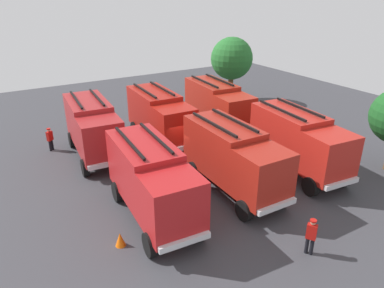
# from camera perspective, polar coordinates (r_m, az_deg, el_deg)

# --- Properties ---
(ground_plane) EXTENTS (51.37, 51.37, 0.00)m
(ground_plane) POSITION_cam_1_polar(r_m,az_deg,el_deg) (23.70, 0.00, -3.10)
(ground_plane) COLOR #38383D
(fire_truck_0) EXTENTS (7.38, 3.23, 3.88)m
(fire_truck_0) POSITION_cam_1_polar(r_m,az_deg,el_deg) (24.88, -15.58, 2.74)
(fire_truck_0) COLOR maroon
(fire_truck_0) RESTS_ON ground
(fire_truck_1) EXTENTS (7.35, 3.14, 3.88)m
(fire_truck_1) POSITION_cam_1_polar(r_m,az_deg,el_deg) (17.57, -6.43, -5.52)
(fire_truck_1) COLOR #AF1A1C
(fire_truck_1) RESTS_ON ground
(fire_truck_2) EXTENTS (7.30, 3.01, 3.88)m
(fire_truck_2) POSITION_cam_1_polar(r_m,az_deg,el_deg) (26.25, -5.15, 4.63)
(fire_truck_2) COLOR #A21810
(fire_truck_2) RESTS_ON ground
(fire_truck_3) EXTENTS (7.24, 2.84, 3.88)m
(fire_truck_3) POSITION_cam_1_polar(r_m,az_deg,el_deg) (19.86, 6.65, -1.91)
(fire_truck_3) COLOR maroon
(fire_truck_3) RESTS_ON ground
(fire_truck_4) EXTENTS (7.36, 3.18, 3.88)m
(fire_truck_4) POSITION_cam_1_polar(r_m,az_deg,el_deg) (28.79, 4.14, 6.39)
(fire_truck_4) COLOR #9D1F13
(fire_truck_4) RESTS_ON ground
(fire_truck_5) EXTENTS (7.40, 3.32, 3.88)m
(fire_truck_5) POSITION_cam_1_polar(r_m,az_deg,el_deg) (22.82, 16.67, 0.69)
(fire_truck_5) COLOR #AE1F18
(fire_truck_5) RESTS_ON ground
(firefighter_0) EXTENTS (0.48, 0.42, 1.76)m
(firefighter_0) POSITION_cam_1_polar(r_m,az_deg,el_deg) (16.55, 18.46, -13.58)
(firefighter_0) COLOR black
(firefighter_0) RESTS_ON ground
(firefighter_1) EXTENTS (0.29, 0.43, 1.76)m
(firefighter_1) POSITION_cam_1_polar(r_m,az_deg,el_deg) (23.65, 1.70, -0.51)
(firefighter_1) COLOR black
(firefighter_1) RESTS_ON ground
(firefighter_2) EXTENTS (0.45, 0.48, 1.80)m
(firefighter_2) POSITION_cam_1_polar(r_m,az_deg,el_deg) (26.69, 14.04, 1.72)
(firefighter_2) COLOR black
(firefighter_2) RESTS_ON ground
(firefighter_3) EXTENTS (0.45, 0.48, 1.67)m
(firefighter_3) POSITION_cam_1_polar(r_m,az_deg,el_deg) (27.12, -21.70, 0.86)
(firefighter_3) COLOR black
(firefighter_3) RESTS_ON ground
(tree_0) EXTENTS (4.11, 4.11, 6.37)m
(tree_0) POSITION_cam_1_polar(r_m,az_deg,el_deg) (36.19, 6.35, 13.36)
(tree_0) COLOR brown
(tree_0) RESTS_ON ground
(traffic_cone_0) EXTENTS (0.47, 0.47, 0.67)m
(traffic_cone_0) POSITION_cam_1_polar(r_m,az_deg,el_deg) (16.88, -11.37, -14.68)
(traffic_cone_0) COLOR #F2600C
(traffic_cone_0) RESTS_ON ground
(traffic_cone_1) EXTENTS (0.44, 0.44, 0.62)m
(traffic_cone_1) POSITION_cam_1_polar(r_m,az_deg,el_deg) (25.27, 3.03, -0.58)
(traffic_cone_1) COLOR #F2600C
(traffic_cone_1) RESTS_ON ground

